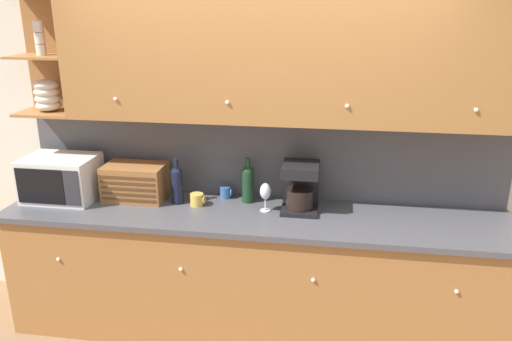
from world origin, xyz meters
The scene contains 13 objects.
ground_plane centered at (0.00, 0.00, 0.00)m, with size 24.00×24.00×0.00m, color #896647.
wall_back centered at (0.00, 0.03, 1.30)m, with size 5.88×0.06×2.60m.
counter_unit centered at (0.00, -0.33, 0.47)m, with size 3.50×0.68×0.94m.
backsplash_panel centered at (0.00, -0.01, 1.25)m, with size 3.48×0.01×0.61m.
upper_cabinets centered at (0.16, -0.16, 1.98)m, with size 3.48×0.34×0.85m.
microwave centered at (-1.43, -0.28, 1.10)m, with size 0.50×0.38×0.32m.
bread_box centered at (-0.90, -0.20, 1.07)m, with size 0.44×0.29×0.26m.
second_wine_bottle centered at (-0.57, -0.24, 1.09)m, with size 0.08×0.08×0.33m.
mug centered at (-0.42, -0.26, 0.99)m, with size 0.11×0.09×0.09m.
mug_blue_second centered at (-0.25, -0.08, 0.99)m, with size 0.09×0.08×0.09m.
wine_bottle centered at (-0.07, -0.13, 1.09)m, with size 0.09×0.09×0.33m.
wine_glass centered at (0.07, -0.28, 1.08)m, with size 0.08×0.08×0.20m.
coffee_maker centered at (0.31, -0.21, 1.12)m, with size 0.25×0.27×0.34m.
Camera 1 is at (0.50, -3.45, 2.32)m, focal length 35.00 mm.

